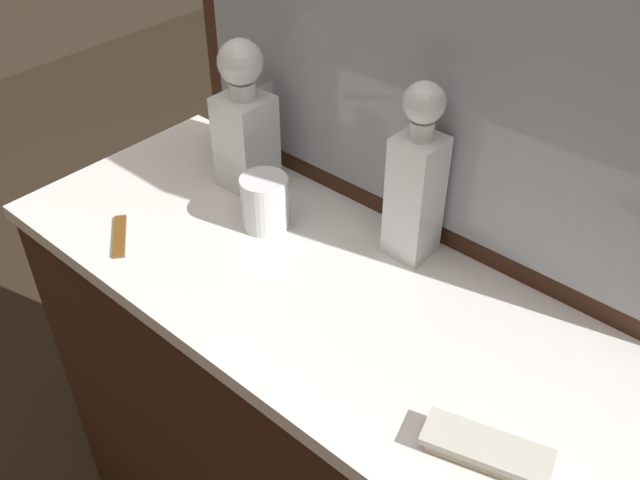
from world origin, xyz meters
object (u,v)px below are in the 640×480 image
object	(u,v)px
crystal_tumbler_far_right	(265,204)
tortoiseshell_comb	(120,236)
crystal_decanter_center	(245,130)
silver_brush_right	(486,450)
crystal_decanter_right	(416,189)

from	to	relation	value
crystal_tumbler_far_right	tortoiseshell_comb	world-z (taller)	crystal_tumbler_far_right
crystal_decanter_center	silver_brush_right	distance (m)	0.71
crystal_tumbler_far_right	tortoiseshell_comb	xyz separation A→B (m)	(-0.16, -0.19, -0.04)
crystal_decanter_right	tortoiseshell_comb	bearing A→B (deg)	-142.50
silver_brush_right	tortoiseshell_comb	xyz separation A→B (m)	(-0.70, -0.03, -0.01)
silver_brush_right	tortoiseshell_comb	bearing A→B (deg)	-177.23
crystal_decanter_center	crystal_decanter_right	distance (m)	0.35
crystal_decanter_right	crystal_tumbler_far_right	bearing A→B (deg)	-154.84
crystal_decanter_right	silver_brush_right	size ratio (longest dim) A/B	1.83
silver_brush_right	crystal_decanter_center	bearing A→B (deg)	160.58
crystal_decanter_right	silver_brush_right	distance (m)	0.42
tortoiseshell_comb	crystal_decanter_center	bearing A→B (deg)	80.63
crystal_decanter_center	crystal_decanter_right	world-z (taller)	crystal_decanter_right
crystal_decanter_center	crystal_tumbler_far_right	distance (m)	0.16
crystal_tumbler_far_right	silver_brush_right	world-z (taller)	crystal_tumbler_far_right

